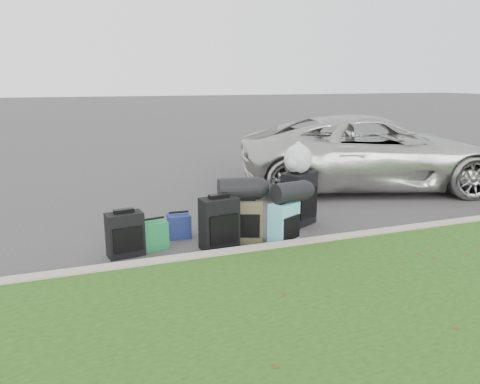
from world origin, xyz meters
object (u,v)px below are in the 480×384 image
object	(u,v)px
suitcase_large_black_left	(219,224)
suitcase_teal	(284,224)
suv	(372,152)
tote_green	(154,235)
suitcase_large_black_right	(299,199)
tote_navy	(179,226)
suitcase_small_black	(125,234)
suitcase_olive	(247,221)

from	to	relation	value
suitcase_large_black_left	suitcase_teal	xyz separation A→B (m)	(0.85, -0.15, -0.05)
suv	suitcase_teal	xyz separation A→B (m)	(-3.12, -2.46, -0.44)
suitcase_large_black_left	tote_green	bearing A→B (deg)	151.97
suv	suitcase_large_black_right	world-z (taller)	suv
suv	tote_navy	bearing A→B (deg)	129.20
suitcase_large_black_left	tote_green	world-z (taller)	suitcase_large_black_left
suv	suitcase_teal	distance (m)	4.00
suv	suitcase_small_black	size ratio (longest dim) A/B	9.50
suitcase_olive	tote_navy	distance (m)	0.96
suv	suitcase_large_black_left	world-z (taller)	suv
suitcase_olive	tote_green	distance (m)	1.25
suitcase_large_black_left	suitcase_olive	size ratio (longest dim) A/B	1.18
suitcase_large_black_left	suitcase_olive	distance (m)	0.47
suv	suitcase_small_black	xyz separation A→B (m)	(-5.14, -2.14, -0.45)
suitcase_large_black_right	tote_green	distance (m)	2.27
suitcase_small_black	suitcase_teal	distance (m)	2.05
suv	suitcase_olive	xyz separation A→B (m)	(-3.53, -2.16, -0.44)
suitcase_large_black_left	suitcase_teal	size ratio (longest dim) A/B	1.19
suitcase_teal	suitcase_large_black_right	bearing A→B (deg)	22.71
suitcase_small_black	tote_green	xyz separation A→B (m)	(0.38, 0.14, -0.10)
suitcase_large_black_left	tote_navy	world-z (taller)	suitcase_large_black_left
suitcase_olive	suitcase_teal	world-z (taller)	suitcase_olive
suv	suitcase_large_black_left	distance (m)	4.61
suitcase_small_black	suitcase_olive	xyz separation A→B (m)	(1.61, -0.02, 0.01)
suitcase_olive	suitcase_teal	size ratio (longest dim) A/B	1.00
suitcase_olive	suitcase_teal	distance (m)	0.50
suv	suitcase_large_black_left	xyz separation A→B (m)	(-3.97, -2.31, -0.39)
suitcase_large_black_left	tote_navy	bearing A→B (deg)	115.67
suitcase_small_black	suitcase_olive	size ratio (longest dim) A/B	0.97
suitcase_olive	tote_green	size ratio (longest dim) A/B	1.59
suitcase_large_black_left	tote_navy	size ratio (longest dim) A/B	2.07
suitcase_large_black_right	suitcase_teal	bearing A→B (deg)	-158.71
suitcase_small_black	suitcase_olive	distance (m)	1.61
suitcase_large_black_right	tote_navy	size ratio (longest dim) A/B	2.43
suitcase_large_black_left	suitcase_teal	distance (m)	0.87
suv	suitcase_large_black_left	size ratio (longest dim) A/B	7.75
suv	tote_green	world-z (taller)	suv
suitcase_small_black	suitcase_olive	world-z (taller)	suitcase_olive
suitcase_small_black	tote_green	bearing A→B (deg)	12.59
suitcase_teal	tote_navy	size ratio (longest dim) A/B	1.75
suitcase_teal	tote_navy	world-z (taller)	suitcase_teal
tote_green	tote_navy	distance (m)	0.50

